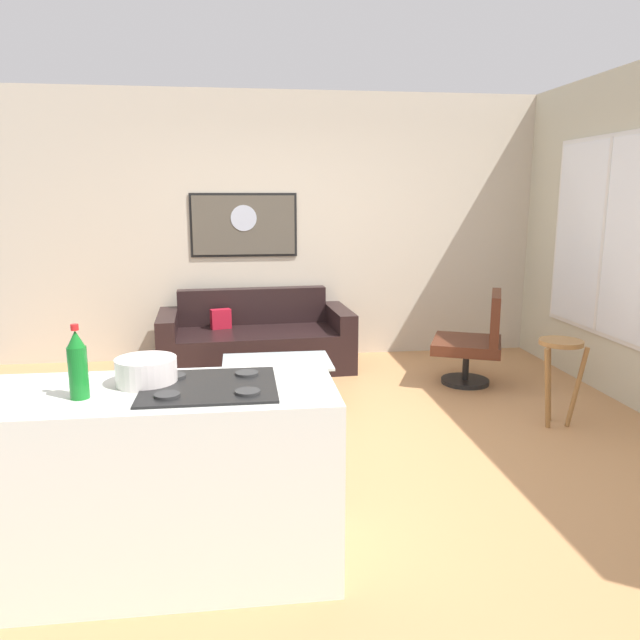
# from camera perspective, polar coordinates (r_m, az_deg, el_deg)

# --- Properties ---
(ground) EXTENTS (6.40, 6.40, 0.04)m
(ground) POSITION_cam_1_polar(r_m,az_deg,el_deg) (4.53, 0.74, -11.29)
(ground) COLOR tan
(back_wall) EXTENTS (6.40, 0.05, 2.80)m
(back_wall) POSITION_cam_1_polar(r_m,az_deg,el_deg) (6.59, -2.25, 8.63)
(back_wall) COLOR beige
(back_wall) RESTS_ON ground
(couch) EXTENTS (1.96, 0.99, 0.78)m
(couch) POSITION_cam_1_polar(r_m,az_deg,el_deg) (6.26, -6.04, -2.08)
(couch) COLOR black
(couch) RESTS_ON ground
(coffee_table) EXTENTS (0.90, 0.59, 0.38)m
(coffee_table) POSITION_cam_1_polar(r_m,az_deg,el_deg) (5.12, -4.06, -4.17)
(coffee_table) COLOR silver
(coffee_table) RESTS_ON ground
(armchair) EXTENTS (0.82, 0.83, 0.87)m
(armchair) POSITION_cam_1_polar(r_m,az_deg,el_deg) (5.83, 14.35, -1.88)
(armchair) COLOR black
(armchair) RESTS_ON ground
(bar_stool) EXTENTS (0.37, 0.36, 0.67)m
(bar_stool) POSITION_cam_1_polar(r_m,az_deg,el_deg) (4.96, 21.51, -3.49)
(bar_stool) COLOR olive
(bar_stool) RESTS_ON ground
(kitchen_counter) EXTENTS (1.78, 0.66, 0.92)m
(kitchen_counter) POSITION_cam_1_polar(r_m,az_deg,el_deg) (3.00, -16.27, -14.40)
(kitchen_counter) COLOR silver
(kitchen_counter) RESTS_ON ground
(soda_bottle_2) EXTENTS (0.08, 0.08, 0.32)m
(soda_bottle_2) POSITION_cam_1_polar(r_m,az_deg,el_deg) (2.77, -21.72, -3.95)
(soda_bottle_2) COLOR #147222
(soda_bottle_2) RESTS_ON kitchen_counter
(mixing_bowl) EXTENTS (0.28, 0.28, 0.12)m
(mixing_bowl) POSITION_cam_1_polar(r_m,az_deg,el_deg) (2.91, -15.94, -4.64)
(mixing_bowl) COLOR silver
(mixing_bowl) RESTS_ON kitchen_counter
(wall_painting) EXTENTS (1.12, 0.03, 0.66)m
(wall_painting) POSITION_cam_1_polar(r_m,az_deg,el_deg) (6.52, -7.14, 8.81)
(wall_painting) COLOR black
(window) EXTENTS (0.03, 1.67, 1.76)m
(window) POSITION_cam_1_polar(r_m,az_deg,el_deg) (5.96, 25.05, 7.08)
(window) COLOR silver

